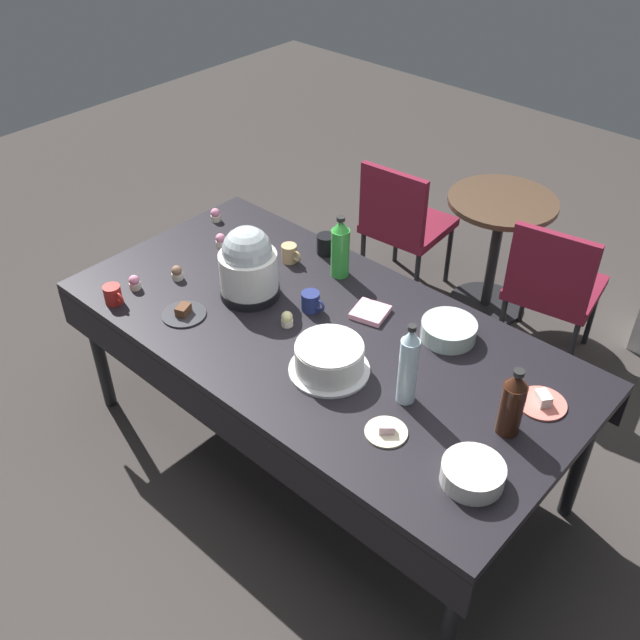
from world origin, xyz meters
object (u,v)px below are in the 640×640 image
at_px(dessert_plate_cream, 386,431).
at_px(coffee_mug_navy, 311,301).
at_px(slow_cooker, 248,265).
at_px(dessert_plate_charcoal, 184,313).
at_px(cupcake_rose, 134,282).
at_px(frosted_layer_cake, 329,359).
at_px(dessert_plate_coral, 542,402).
at_px(glass_salad_bowl, 449,330).
at_px(maroon_chair_left, 403,220).
at_px(potluck_table, 320,341).
at_px(soda_bottle_cola, 512,403).
at_px(soda_bottle_water, 408,366).
at_px(cupcake_vanilla, 215,215).
at_px(ceramic_snack_bowl, 473,474).
at_px(maroon_chair_right, 553,284).
at_px(coffee_mug_black, 326,244).
at_px(soda_bottle_lime_soda, 340,248).
at_px(cupcake_lemon, 287,319).
at_px(cupcake_mint, 177,273).
at_px(coffee_mug_tan, 290,253).
at_px(round_cafe_table, 497,234).
at_px(coffee_mug_red, 113,295).

xyz_separation_m(dessert_plate_cream, coffee_mug_navy, (-0.68, 0.35, 0.03)).
distance_m(slow_cooker, dessert_plate_charcoal, 0.34).
height_order(cupcake_rose, coffee_mug_navy, coffee_mug_navy).
height_order(frosted_layer_cake, dessert_plate_coral, frosted_layer_cake).
relative_size(glass_salad_bowl, maroon_chair_left, 0.27).
bearing_deg(cupcake_rose, potluck_table, 22.53).
xyz_separation_m(soda_bottle_cola, soda_bottle_water, (-0.36, -0.12, 0.03)).
xyz_separation_m(dessert_plate_coral, cupcake_vanilla, (-1.88, 0.08, 0.02)).
relative_size(ceramic_snack_bowl, maroon_chair_right, 0.25).
height_order(coffee_mug_black, maroon_chair_left, maroon_chair_left).
height_order(frosted_layer_cake, soda_bottle_water, soda_bottle_water).
xyz_separation_m(frosted_layer_cake, glass_salad_bowl, (0.22, 0.47, -0.02)).
height_order(ceramic_snack_bowl, coffee_mug_black, coffee_mug_black).
xyz_separation_m(potluck_table, cupcake_rose, (-0.80, -0.33, 0.09)).
bearing_deg(soda_bottle_lime_soda, dessert_plate_charcoal, -113.10).
distance_m(cupcake_lemon, soda_bottle_lime_soda, 0.45).
bearing_deg(cupcake_mint, coffee_mug_tan, 58.12).
bearing_deg(soda_bottle_water, cupcake_lemon, 177.85).
bearing_deg(dessert_plate_coral, maroon_chair_left, 142.72).
height_order(soda_bottle_cola, coffee_mug_tan, soda_bottle_cola).
distance_m(cupcake_mint, soda_bottle_lime_soda, 0.74).
distance_m(slow_cooker, glass_salad_bowl, 0.89).
bearing_deg(round_cafe_table, soda_bottle_cola, -58.95).
relative_size(soda_bottle_cola, soda_bottle_lime_soda, 0.93).
xyz_separation_m(dessert_plate_coral, cupcake_lemon, (-1.01, -0.29, 0.02)).
distance_m(cupcake_lemon, maroon_chair_left, 1.47).
relative_size(frosted_layer_cake, cupcake_lemon, 4.67).
distance_m(cupcake_lemon, coffee_mug_tan, 0.48).
bearing_deg(coffee_mug_black, glass_salad_bowl, -10.21).
bearing_deg(ceramic_snack_bowl, dessert_plate_charcoal, -177.56).
bearing_deg(coffee_mug_black, dessert_plate_charcoal, -99.15).
xyz_separation_m(soda_bottle_lime_soda, round_cafe_table, (0.16, 1.18, -0.39)).
xyz_separation_m(slow_cooker, soda_bottle_cola, (1.25, 0.05, -0.03)).
distance_m(slow_cooker, dessert_plate_cream, 0.99).
bearing_deg(maroon_chair_right, coffee_mug_tan, -129.94).
xyz_separation_m(frosted_layer_cake, soda_bottle_cola, (0.67, 0.19, 0.07)).
xyz_separation_m(cupcake_rose, maroon_chair_left, (0.26, 1.65, -0.29)).
xyz_separation_m(glass_salad_bowl, cupcake_mint, (-1.15, -0.47, -0.01)).
bearing_deg(coffee_mug_black, cupcake_rose, -118.94).
height_order(dessert_plate_cream, cupcake_lemon, cupcake_lemon).
xyz_separation_m(dessert_plate_coral, coffee_mug_red, (-1.68, -0.68, 0.03)).
relative_size(cupcake_rose, coffee_mug_navy, 0.57).
height_order(soda_bottle_water, soda_bottle_lime_soda, soda_bottle_water).
distance_m(glass_salad_bowl, soda_bottle_cola, 0.54).
relative_size(cupcake_rose, coffee_mug_tan, 0.60).
distance_m(potluck_table, dessert_plate_charcoal, 0.59).
bearing_deg(glass_salad_bowl, cupcake_rose, -152.24).
distance_m(ceramic_snack_bowl, maroon_chair_left, 2.15).
bearing_deg(cupcake_lemon, ceramic_snack_bowl, -10.29).
height_order(slow_cooker, round_cafe_table, slow_cooker).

